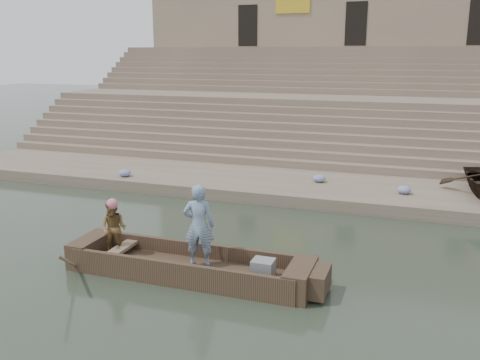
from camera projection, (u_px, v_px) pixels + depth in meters
The scene contains 12 objects.
ground at pixel (292, 296), 10.63m from camera, with size 120.00×120.00×0.00m, color #293427.
lower_landing at pixel (347, 191), 17.91m from camera, with size 32.00×4.00×0.40m, color gray.
mid_landing at pixel (371, 128), 24.50m from camera, with size 32.00×3.00×2.80m, color gray.
upper_landing at pixel (384, 92), 30.63m from camera, with size 32.00×3.00×5.20m, color gray.
ghat_steps at pixel (374, 116), 25.96m from camera, with size 32.00×11.00×5.20m.
building_wall at pixel (391, 41), 33.57m from camera, with size 32.00×5.07×11.20m.
main_rowboat at pixel (188, 271), 11.57m from camera, with size 5.00×1.30×0.22m, color brown.
rowboat_trim at pixel (197, 264), 11.45m from camera, with size 6.04×2.63×1.99m.
standing_man at pixel (199, 226), 11.39m from camera, with size 0.69×0.45×1.88m, color navy.
rowing_man at pixel (114, 229), 12.04m from camera, with size 0.64×0.50×1.32m, color #297B2F.
television at pixel (263, 269), 10.94m from camera, with size 0.46×0.42×0.40m.
cloth_bundles at pixel (386, 187), 17.20m from camera, with size 17.76×2.34×0.26m.
Camera 1 is at (2.20, -9.56, 4.86)m, focal length 38.73 mm.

